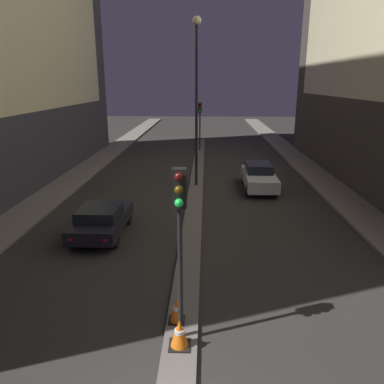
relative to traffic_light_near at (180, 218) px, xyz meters
The scene contains 8 objects.
median_strip 15.82m from the traffic_light_near, 90.00° to the left, with size 0.85×35.56×0.11m.
traffic_light_near is the anchor object (origin of this frame).
traffic_light_mid 26.54m from the traffic_light_near, 90.00° to the left, with size 0.32×0.42×4.34m.
street_lamp 14.76m from the traffic_light_near, 90.00° to the left, with size 0.50×0.50×9.64m.
traffic_cone_near 2.86m from the traffic_light_near, 90.93° to the right, with size 0.53×0.53×0.73m.
traffic_cone_far 2.93m from the traffic_light_near, 103.31° to the left, with size 0.43×0.43×0.70m.
car_left_lane 8.06m from the traffic_light_near, 119.81° to the left, with size 1.90×4.04×1.33m.
car_right_lane 14.73m from the traffic_light_near, 74.86° to the left, with size 1.76×4.51×1.52m.
Camera 1 is at (0.59, -4.68, 6.29)m, focal length 35.00 mm.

